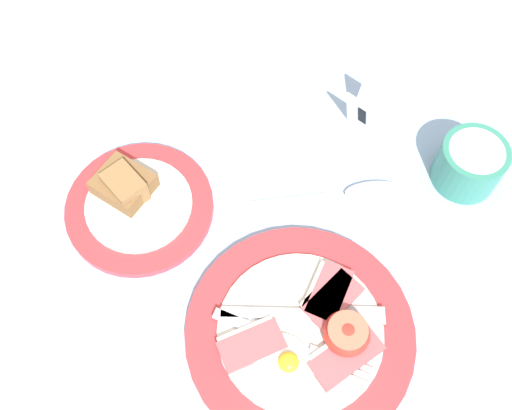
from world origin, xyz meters
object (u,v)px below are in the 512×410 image
(breakfast_plate, at_px, (304,333))
(number_card, at_px, (371,113))
(sugar_cup, at_px, (470,163))
(bread_plate, at_px, (136,202))
(teaspoon_by_saucer, at_px, (351,193))

(breakfast_plate, distance_m, number_card, 0.30)
(breakfast_plate, distance_m, sugar_cup, 0.30)
(sugar_cup, bearing_deg, bread_plate, -141.71)
(sugar_cup, xyz_separation_m, number_card, (-0.14, 0.00, 0.00))
(breakfast_plate, xyz_separation_m, sugar_cup, (0.07, 0.29, 0.02))
(sugar_cup, xyz_separation_m, teaspoon_by_saucer, (-0.11, -0.10, -0.03))
(bread_plate, relative_size, teaspoon_by_saucer, 1.16)
(breakfast_plate, distance_m, teaspoon_by_saucer, 0.20)
(breakfast_plate, height_order, bread_plate, bread_plate)
(sugar_cup, height_order, teaspoon_by_saucer, sugar_cup)
(bread_plate, relative_size, sugar_cup, 2.23)
(bread_plate, bearing_deg, breakfast_plate, -6.83)
(breakfast_plate, xyz_separation_m, bread_plate, (-0.26, 0.03, 0.00))
(breakfast_plate, distance_m, bread_plate, 0.26)
(number_card, bearing_deg, breakfast_plate, -67.80)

